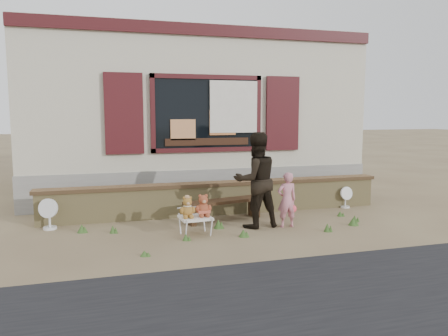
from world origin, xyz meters
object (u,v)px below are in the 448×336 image
object	(u,v)px
teddy_bear_right	(203,205)
adult	(256,180)
bench	(224,205)
folding_chair	(195,218)
teddy_bear_left	(187,207)
child	(287,200)

from	to	relation	value
teddy_bear_right	adult	xyz separation A→B (m)	(1.02, 0.20, 0.35)
bench	folding_chair	xyz separation A→B (m)	(-0.74, -0.84, -0.01)
bench	teddy_bear_right	xyz separation A→B (m)	(-0.60, -0.83, 0.21)
teddy_bear_left	teddy_bear_right	distance (m)	0.28
teddy_bear_left	adult	size ratio (longest dim) A/B	0.21
teddy_bear_right	child	size ratio (longest dim) A/B	0.38
teddy_bear_left	teddy_bear_right	size ratio (longest dim) A/B	0.95
folding_chair	child	bearing A→B (deg)	-2.73
teddy_bear_left	adult	bearing A→B (deg)	5.31
teddy_bear_left	adult	world-z (taller)	adult
teddy_bear_right	child	xyz separation A→B (m)	(1.57, 0.04, -0.01)
teddy_bear_right	child	bearing A→B (deg)	-2.97
folding_chair	adult	size ratio (longest dim) A/B	0.32
teddy_bear_left	teddy_bear_right	world-z (taller)	teddy_bear_right
folding_chair	bench	bearing A→B (deg)	44.27
folding_chair	teddy_bear_left	distance (m)	0.25
bench	adult	size ratio (longest dim) A/B	0.94
child	teddy_bear_right	bearing A→B (deg)	2.07
bench	folding_chair	bearing A→B (deg)	-144.02
folding_chair	child	world-z (taller)	child
teddy_bear_left	folding_chair	bearing A→B (deg)	-0.00
teddy_bear_right	adult	bearing A→B (deg)	6.73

